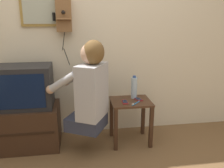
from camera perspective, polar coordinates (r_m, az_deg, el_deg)
wall_back at (r=2.84m, az=-5.47°, el=12.78°), size 6.80×0.05×2.55m
side_table at (r=2.74m, az=4.49°, el=-6.52°), size 0.45×0.38×0.51m
person at (r=2.40m, az=-5.43°, el=-1.07°), size 0.64×0.57×0.93m
tv_stand at (r=2.87m, az=-19.91°, el=-9.62°), size 0.73×0.46×0.48m
television at (r=2.70m, az=-20.37°, el=-0.60°), size 0.59×0.38×0.46m
wall_phone_antique at (r=2.76m, az=-11.57°, el=16.03°), size 0.21×0.18×0.78m
framed_picture at (r=2.83m, az=-17.09°, el=17.19°), size 0.41×0.03×0.40m
cell_phone_held at (r=2.63m, az=3.12°, el=-4.33°), size 0.07×0.13×0.01m
cell_phone_spare at (r=2.73m, az=6.30°, el=-3.65°), size 0.09×0.14×0.01m
water_bottle at (r=2.75m, az=5.34°, el=-0.87°), size 0.07×0.07×0.27m
toothbrush at (r=2.59m, az=5.65°, el=-4.68°), size 0.12×0.13×0.02m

